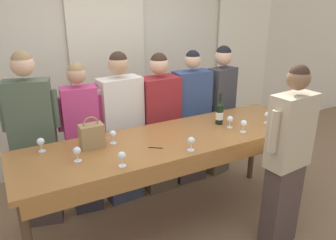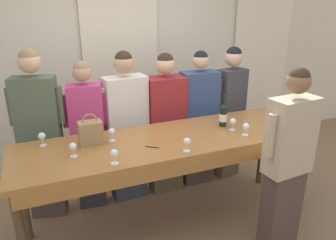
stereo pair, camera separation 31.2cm
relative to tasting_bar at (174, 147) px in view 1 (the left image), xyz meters
name	(u,v)px [view 1 (the left image)]	position (x,y,z in m)	size (l,w,h in m)	color
ground_plane	(172,224)	(0.00, 0.03, -0.90)	(18.00, 18.00, 0.00)	#846647
wall_back	(108,64)	(0.00, 1.83, 0.50)	(12.00, 0.06, 2.80)	beige
curtain_panel_center	(109,69)	(0.00, 1.76, 0.45)	(1.03, 0.03, 2.69)	#EFE5C6
curtain_panel_right	(243,55)	(2.32, 1.76, 0.45)	(1.03, 0.03, 2.69)	#EFE5C6
tasting_bar	(174,147)	(0.00, 0.00, 0.00)	(2.90, 0.84, 0.99)	#9E6633
wine_bottle	(220,113)	(0.61, 0.11, 0.21)	(0.08, 0.08, 0.33)	black
handbag	(92,136)	(-0.73, 0.17, 0.21)	(0.21, 0.13, 0.29)	#997A4C
wine_glass_front_left	(191,141)	(0.01, -0.29, 0.18)	(0.06, 0.06, 0.12)	white
wine_glass_front_mid	(230,120)	(0.64, -0.03, 0.18)	(0.06, 0.06, 0.12)	white
wine_glass_front_right	(41,142)	(-1.13, 0.31, 0.18)	(0.06, 0.06, 0.12)	white
wine_glass_center_left	(113,135)	(-0.54, 0.17, 0.18)	(0.06, 0.06, 0.12)	white
wine_glass_center_mid	(77,151)	(-0.91, -0.02, 0.18)	(0.06, 0.06, 0.12)	white
wine_glass_center_right	(244,124)	(0.68, -0.19, 0.18)	(0.06, 0.06, 0.12)	white
wine_glass_back_left	(267,115)	(1.07, -0.11, 0.18)	(0.06, 0.06, 0.12)	white
wine_glass_back_mid	(122,156)	(-0.62, -0.28, 0.18)	(0.06, 0.06, 0.12)	white
pen	(156,148)	(-0.24, -0.11, 0.10)	(0.11, 0.08, 0.01)	black
guest_olive_jacket	(34,140)	(-1.15, 0.72, 0.04)	(0.53, 0.31, 1.80)	#473833
guest_pink_top	(83,139)	(-0.68, 0.72, -0.04)	(0.47, 0.26, 1.65)	#28282D
guest_cream_sweater	(122,129)	(-0.25, 0.72, -0.01)	(0.57, 0.27, 1.73)	#383D51
guest_striped_shirt	(160,124)	(0.22, 0.72, -0.05)	(0.55, 0.28, 1.68)	brown
guest_navy_coat	(191,118)	(0.66, 0.72, -0.05)	(0.55, 0.24, 1.68)	#473833
guest_beige_cap	(221,108)	(1.10, 0.72, 0.01)	(0.47, 0.27, 1.70)	brown
host_pouring	(287,159)	(0.77, -0.68, 0.00)	(0.52, 0.24, 1.74)	#473833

